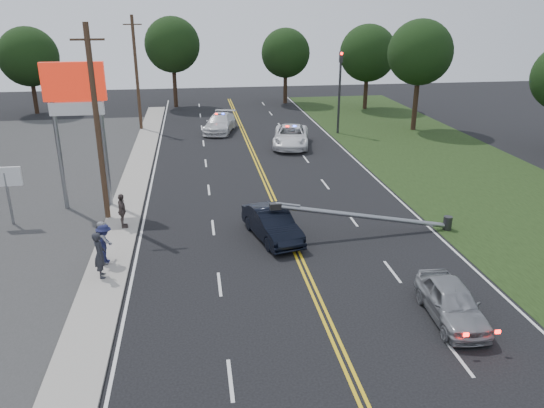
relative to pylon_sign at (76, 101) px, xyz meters
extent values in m
plane|color=black|center=(10.50, -14.00, -6.00)|extent=(120.00, 120.00, 0.00)
cube|color=#9C968D|center=(2.10, -4.00, -5.94)|extent=(1.80, 70.00, 0.12)
cube|color=black|center=(24.00, -4.00, -5.99)|extent=(12.00, 80.00, 0.01)
cube|color=gold|center=(10.50, -4.00, -5.99)|extent=(0.36, 80.00, 0.00)
cylinder|color=gray|center=(-1.20, 0.00, -2.50)|extent=(0.24, 0.24, 7.00)
cylinder|color=gray|center=(1.20, 0.00, -2.50)|extent=(0.24, 0.24, 7.00)
cube|color=#A81A0B|center=(0.00, 0.00, 1.00)|extent=(3.20, 0.35, 2.00)
cube|color=white|center=(0.00, 0.00, -0.40)|extent=(2.80, 0.30, 0.70)
cylinder|color=gray|center=(-3.50, -2.00, -4.60)|extent=(0.14, 0.14, 2.80)
cube|color=white|center=(-3.50, -2.00, -3.40)|extent=(1.60, 0.12, 1.00)
cylinder|color=#2D2D30|center=(18.80, 16.00, -2.50)|extent=(0.20, 0.20, 7.00)
cube|color=#2D2D30|center=(18.80, 16.00, 0.60)|extent=(0.28, 0.28, 0.90)
sphere|color=#FF0C07|center=(18.80, 15.84, 0.90)|extent=(0.22, 0.22, 0.22)
cylinder|color=#2D2D30|center=(18.60, -6.00, -5.65)|extent=(0.44, 0.44, 0.70)
cylinder|color=gray|center=(14.17, -6.00, -5.02)|extent=(8.90, 0.24, 1.80)
cube|color=#2D2D30|center=(9.74, -6.00, -4.23)|extent=(0.55, 0.32, 0.30)
cylinder|color=#382619|center=(1.30, -2.00, -1.00)|extent=(0.28, 0.28, 10.00)
cube|color=#382619|center=(1.30, -2.00, 3.20)|extent=(1.60, 0.10, 0.10)
cylinder|color=#382619|center=(1.30, 20.00, -1.00)|extent=(0.28, 0.28, 10.00)
cube|color=#382619|center=(1.30, 20.00, 3.20)|extent=(1.60, 0.10, 0.10)
cylinder|color=black|center=(-10.29, 29.76, -4.31)|extent=(0.44, 0.44, 3.38)
sphere|color=black|center=(-10.29, 29.76, -0.18)|extent=(5.99, 5.99, 5.99)
cylinder|color=black|center=(4.22, 31.54, -4.04)|extent=(0.44, 0.44, 3.91)
sphere|color=black|center=(4.22, 31.54, 0.74)|extent=(5.95, 5.95, 5.95)
cylinder|color=black|center=(16.80, 32.09, -4.35)|extent=(0.44, 0.44, 3.30)
sphere|color=black|center=(16.80, 32.09, -0.32)|extent=(5.51, 5.51, 5.51)
cylinder|color=black|center=(24.94, 27.33, -4.27)|extent=(0.44, 0.44, 3.45)
sphere|color=black|center=(24.94, 27.33, -0.05)|extent=(6.03, 6.03, 6.03)
cylinder|color=black|center=(26.05, 16.39, -4.00)|extent=(0.44, 0.44, 3.99)
sphere|color=black|center=(26.05, 16.39, 0.88)|extent=(5.67, 5.67, 5.67)
imported|color=black|center=(9.61, -5.76, -5.24)|extent=(2.65, 4.82, 1.51)
imported|color=gray|center=(14.97, -13.78, -5.30)|extent=(1.90, 4.18, 1.39)
imported|color=white|center=(13.81, 12.02, -5.17)|extent=(3.89, 6.35, 1.64)
imported|color=silver|center=(8.42, 18.06, -5.19)|extent=(3.61, 5.93, 1.61)
imported|color=#24252B|center=(1.99, -8.81, -4.88)|extent=(0.62, 0.81, 1.99)
imported|color=#A9AAAE|center=(1.93, -7.37, -4.93)|extent=(0.85, 1.02, 1.89)
imported|color=#1C1F46|center=(2.00, -7.52, -4.97)|extent=(0.82, 1.25, 1.81)
imported|color=#514440|center=(2.29, -3.57, -4.98)|extent=(0.61, 1.11, 1.79)
camera|label=1|loc=(6.10, -29.27, 4.71)|focal=35.00mm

